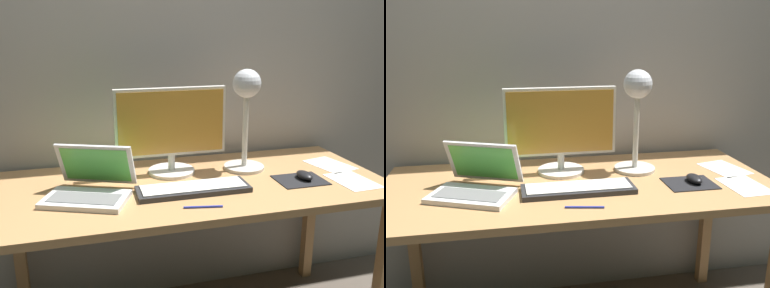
# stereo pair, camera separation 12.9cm
# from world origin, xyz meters

# --- Properties ---
(back_wall) EXTENTS (4.80, 0.06, 2.60)m
(back_wall) POSITION_xyz_m (0.00, 0.40, 1.30)
(back_wall) COLOR #A8A099
(back_wall) RESTS_ON ground
(desk) EXTENTS (1.60, 0.70, 0.74)m
(desk) POSITION_xyz_m (0.00, 0.00, 0.66)
(desk) COLOR tan
(desk) RESTS_ON ground
(monitor) EXTENTS (0.48, 0.20, 0.37)m
(monitor) POSITION_xyz_m (-0.06, 0.14, 0.94)
(monitor) COLOR silver
(monitor) RESTS_ON desk
(keyboard_main) EXTENTS (0.44, 0.14, 0.03)m
(keyboard_main) POSITION_xyz_m (-0.02, -0.09, 0.75)
(keyboard_main) COLOR #28282B
(keyboard_main) RESTS_ON desk
(laptop) EXTENTS (0.37, 0.35, 0.19)m
(laptop) POSITION_xyz_m (-0.41, -0.03, 0.79)
(laptop) COLOR silver
(laptop) RESTS_ON desk
(desk_lamp) EXTENTS (0.18, 0.18, 0.45)m
(desk_lamp) POSITION_xyz_m (0.27, 0.11, 1.04)
(desk_lamp) COLOR beige
(desk_lamp) RESTS_ON desk
(mousepad) EXTENTS (0.20, 0.16, 0.00)m
(mousepad) POSITION_xyz_m (0.44, -0.09, 0.74)
(mousepad) COLOR black
(mousepad) RESTS_ON desk
(mouse) EXTENTS (0.06, 0.10, 0.03)m
(mouse) POSITION_xyz_m (0.46, -0.09, 0.76)
(mouse) COLOR black
(mouse) RESTS_ON mousepad
(paper_sheet_near_mouse) EXTENTS (0.16, 0.22, 0.00)m
(paper_sheet_near_mouse) POSITION_xyz_m (0.65, -0.16, 0.74)
(paper_sheet_near_mouse) COLOR white
(paper_sheet_near_mouse) RESTS_ON desk
(paper_sheet_by_keyboard) EXTENTS (0.19, 0.24, 0.00)m
(paper_sheet_by_keyboard) POSITION_xyz_m (0.67, 0.05, 0.74)
(paper_sheet_by_keyboard) COLOR white
(paper_sheet_by_keyboard) RESTS_ON desk
(pen) EXTENTS (0.14, 0.03, 0.01)m
(pen) POSITION_xyz_m (-0.03, -0.25, 0.74)
(pen) COLOR #2633A5
(pen) RESTS_ON desk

